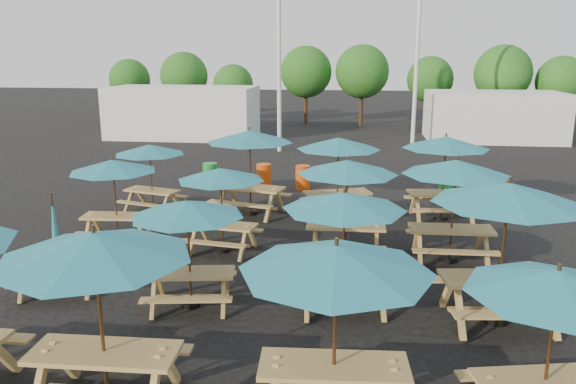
# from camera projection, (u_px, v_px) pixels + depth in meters

# --- Properties ---
(ground) EXTENTS (120.00, 120.00, 0.00)m
(ground) POSITION_uv_depth(u_px,v_px,m) (280.00, 251.00, 13.50)
(ground) COLOR black
(ground) RESTS_ON ground
(picnic_unit_1) EXTENTS (1.88, 1.73, 2.03)m
(picnic_unit_1) POSITION_uv_depth(u_px,v_px,m) (57.00, 251.00, 11.06)
(picnic_unit_1) COLOR #AD8B4C
(picnic_unit_1) RESTS_ON ground
(picnic_unit_2) EXTENTS (2.27, 2.27, 2.14)m
(picnic_unit_2) POSITION_uv_depth(u_px,v_px,m) (113.00, 170.00, 13.69)
(picnic_unit_2) COLOR #AD8B4C
(picnic_unit_2) RESTS_ON ground
(picnic_unit_3) EXTENTS (2.52, 2.52, 2.07)m
(picnic_unit_3) POSITION_uv_depth(u_px,v_px,m) (150.00, 153.00, 16.37)
(picnic_unit_3) COLOR #AD8B4C
(picnic_unit_3) RESTS_ON ground
(picnic_unit_4) EXTENTS (2.56, 2.56, 2.50)m
(picnic_unit_4) POSITION_uv_depth(u_px,v_px,m) (95.00, 254.00, 7.06)
(picnic_unit_4) COLOR #AD8B4C
(picnic_unit_4) RESTS_ON ground
(picnic_unit_5) EXTENTS (2.37, 2.37, 2.08)m
(picnic_unit_5) POSITION_uv_depth(u_px,v_px,m) (187.00, 213.00, 10.13)
(picnic_unit_5) COLOR #AD8B4C
(picnic_unit_5) RESTS_ON ground
(picnic_unit_6) EXTENTS (2.34, 2.34, 2.07)m
(picnic_unit_6) POSITION_uv_depth(u_px,v_px,m) (221.00, 178.00, 13.05)
(picnic_unit_6) COLOR #AD8B4C
(picnic_unit_6) RESTS_ON ground
(picnic_unit_7) EXTENTS (3.04, 3.04, 2.52)m
(picnic_unit_7) POSITION_uv_depth(u_px,v_px,m) (250.00, 140.00, 16.07)
(picnic_unit_7) COLOR #AD8B4C
(picnic_unit_7) RESTS_ON ground
(picnic_unit_8) EXTENTS (2.57, 2.57, 2.43)m
(picnic_unit_8) POSITION_uv_depth(u_px,v_px,m) (336.00, 267.00, 6.79)
(picnic_unit_8) COLOR #AD8B4C
(picnic_unit_8) RESTS_ON ground
(picnic_unit_9) EXTENTS (2.54, 2.54, 2.26)m
(picnic_unit_9) POSITION_uv_depth(u_px,v_px,m) (344.00, 206.00, 10.03)
(picnic_unit_9) COLOR #AD8B4C
(picnic_unit_9) RESTS_ON ground
(picnic_unit_10) EXTENTS (2.34, 2.34, 2.32)m
(picnic_unit_10) POSITION_uv_depth(u_px,v_px,m) (347.00, 172.00, 12.70)
(picnic_unit_10) COLOR #AD8B4C
(picnic_unit_10) RESTS_ON ground
(picnic_unit_11) EXTENTS (3.03, 3.03, 2.38)m
(picnic_unit_11) POSITION_uv_depth(u_px,v_px,m) (338.00, 147.00, 15.64)
(picnic_unit_11) COLOR #AD8B4C
(picnic_unit_11) RESTS_ON ground
(picnic_unit_12) EXTENTS (2.59, 2.59, 2.19)m
(picnic_unit_12) POSITION_uv_depth(u_px,v_px,m) (557.00, 290.00, 6.63)
(picnic_unit_12) COLOR #AD8B4C
(picnic_unit_12) RESTS_ON ground
(picnic_unit_13) EXTENTS (2.85, 2.85, 2.57)m
(picnic_unit_13) POSITION_uv_depth(u_px,v_px,m) (508.00, 200.00, 9.41)
(picnic_unit_13) COLOR #AD8B4C
(picnic_unit_13) RESTS_ON ground
(picnic_unit_14) EXTENTS (2.43, 2.43, 2.38)m
(picnic_unit_14) POSITION_uv_depth(u_px,v_px,m) (456.00, 172.00, 12.36)
(picnic_unit_14) COLOR #AD8B4C
(picnic_unit_14) RESTS_ON ground
(picnic_unit_15) EXTENTS (2.62, 2.62, 2.42)m
(picnic_unit_15) POSITION_uv_depth(u_px,v_px,m) (446.00, 146.00, 15.56)
(picnic_unit_15) COLOR #AD8B4C
(picnic_unit_15) RESTS_ON ground
(waste_bin_0) EXTENTS (0.52, 0.52, 0.83)m
(waste_bin_0) POSITION_uv_depth(u_px,v_px,m) (210.00, 175.00, 19.99)
(waste_bin_0) COLOR #1A8F32
(waste_bin_0) RESTS_ON ground
(waste_bin_1) EXTENTS (0.52, 0.52, 0.83)m
(waste_bin_1) POSITION_uv_depth(u_px,v_px,m) (264.00, 176.00, 19.84)
(waste_bin_1) COLOR #D7470C
(waste_bin_1) RESTS_ON ground
(waste_bin_2) EXTENTS (0.52, 0.52, 0.83)m
(waste_bin_2) POSITION_uv_depth(u_px,v_px,m) (303.00, 177.00, 19.56)
(waste_bin_2) COLOR #D7470C
(waste_bin_2) RESTS_ON ground
(waste_bin_3) EXTENTS (0.52, 0.52, 0.83)m
(waste_bin_3) POSITION_uv_depth(u_px,v_px,m) (446.00, 180.00, 19.11)
(waste_bin_3) COLOR #1A8F32
(waste_bin_3) RESTS_ON ground
(mast_0) EXTENTS (0.20, 0.20, 12.00)m
(mast_0) POSITION_uv_depth(u_px,v_px,m) (279.00, 22.00, 25.77)
(mast_0) COLOR silver
(mast_0) RESTS_ON ground
(mast_1) EXTENTS (0.20, 0.20, 12.00)m
(mast_1) POSITION_uv_depth(u_px,v_px,m) (419.00, 23.00, 26.90)
(mast_1) COLOR silver
(mast_1) RESTS_ON ground
(event_tent_0) EXTENTS (8.00, 4.00, 2.80)m
(event_tent_0) POSITION_uv_depth(u_px,v_px,m) (184.00, 112.00, 31.46)
(event_tent_0) COLOR silver
(event_tent_0) RESTS_ON ground
(event_tent_1) EXTENTS (7.00, 4.00, 2.60)m
(event_tent_1) POSITION_uv_depth(u_px,v_px,m) (493.00, 116.00, 30.38)
(event_tent_1) COLOR silver
(event_tent_1) RESTS_ON ground
(tree_0) EXTENTS (2.80, 2.80, 4.24)m
(tree_0) POSITION_uv_depth(u_px,v_px,m) (130.00, 80.00, 38.83)
(tree_0) COLOR #382314
(tree_0) RESTS_ON ground
(tree_1) EXTENTS (3.11, 3.11, 4.72)m
(tree_1) POSITION_uv_depth(u_px,v_px,m) (184.00, 76.00, 36.93)
(tree_1) COLOR #382314
(tree_1) RESTS_ON ground
(tree_2) EXTENTS (2.59, 2.59, 3.93)m
(tree_2) POSITION_uv_depth(u_px,v_px,m) (233.00, 85.00, 36.41)
(tree_2) COLOR #382314
(tree_2) RESTS_ON ground
(tree_3) EXTENTS (3.36, 3.36, 5.09)m
(tree_3) POSITION_uv_depth(u_px,v_px,m) (306.00, 72.00, 36.68)
(tree_3) COLOR #382314
(tree_3) RESTS_ON ground
(tree_4) EXTENTS (3.41, 3.41, 5.17)m
(tree_4) POSITION_uv_depth(u_px,v_px,m) (362.00, 72.00, 35.78)
(tree_4) COLOR #382314
(tree_4) RESTS_ON ground
(tree_5) EXTENTS (2.94, 2.94, 4.45)m
(tree_5) POSITION_uv_depth(u_px,v_px,m) (430.00, 80.00, 35.78)
(tree_5) COLOR #382314
(tree_5) RESTS_ON ground
(tree_6) EXTENTS (3.38, 3.38, 5.13)m
(tree_6) POSITION_uv_depth(u_px,v_px,m) (503.00, 74.00, 33.47)
(tree_6) COLOR #382314
(tree_6) RESTS_ON ground
(tree_7) EXTENTS (2.95, 2.95, 4.48)m
(tree_7) POSITION_uv_depth(u_px,v_px,m) (561.00, 81.00, 33.18)
(tree_7) COLOR #382314
(tree_7) RESTS_ON ground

